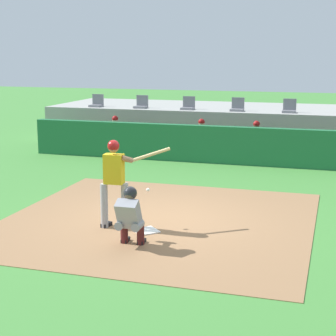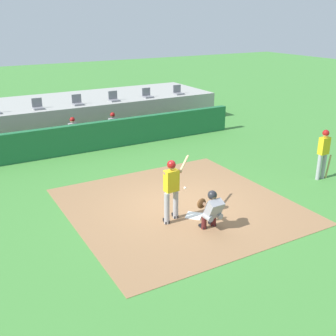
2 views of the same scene
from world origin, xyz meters
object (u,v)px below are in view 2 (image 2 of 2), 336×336
dugout_player_2 (114,126)px  stadium_seat_3 (77,102)px  stadium_seat_4 (114,98)px  on_deck_batter (324,151)px  stadium_seat_2 (38,106)px  batter_at_plate (172,187)px  stadium_seat_6 (178,92)px  stadium_seat_5 (147,95)px  home_plate (194,216)px  dugout_player_1 (74,132)px  catcher_crouched (211,209)px

dugout_player_2 → stadium_seat_3: stadium_seat_3 is taller
stadium_seat_4 → on_deck_batter: bearing=-70.1°
stadium_seat_2 → batter_at_plate: bearing=-83.3°
stadium_seat_2 → stadium_seat_6: size_ratio=1.00×
stadium_seat_4 → stadium_seat_6: size_ratio=1.00×
stadium_seat_5 → stadium_seat_6: bearing=0.0°
stadium_seat_2 → on_deck_batter: bearing=-53.7°
on_deck_batter → stadium_seat_3: bearing=118.7°
dugout_player_2 → stadium_seat_2: stadium_seat_2 is taller
home_plate → stadium_seat_5: size_ratio=0.92×
on_deck_batter → dugout_player_1: on_deck_batter is taller
catcher_crouched → stadium_seat_4: stadium_seat_4 is taller
stadium_seat_2 → dugout_player_2: bearing=-35.6°
dugout_player_2 → stadium_seat_5: 3.52m
catcher_crouched → stadium_seat_5: stadium_seat_5 is taller
stadium_seat_5 → dugout_player_2: bearing=-143.3°
batter_at_plate → dugout_player_1: 8.05m
dugout_player_2 → stadium_seat_2: size_ratio=2.71×
batter_at_plate → stadium_seat_3: stadium_seat_3 is taller
on_deck_batter → stadium_seat_2: size_ratio=3.72×
stadium_seat_5 → home_plate: bearing=-110.0°
catcher_crouched → stadium_seat_4: (1.87, 11.02, 0.93)m
on_deck_batter → catcher_crouched: bearing=-169.0°
home_plate → dugout_player_1: size_ratio=0.34×
dugout_player_2 → stadium_seat_2: (-2.84, 2.03, 0.86)m
on_deck_batter → dugout_player_1: 10.14m
stadium_seat_4 → dugout_player_1: bearing=-143.4°
home_plate → stadium_seat_3: bearing=90.0°
on_deck_batter → stadium_seat_6: (0.12, 9.95, 0.51)m
home_plate → catcher_crouched: bearing=-90.8°
dugout_player_2 → home_plate: bearing=-96.9°
catcher_crouched → dugout_player_2: 9.04m
stadium_seat_5 → stadium_seat_6: (1.86, 0.00, 0.00)m
catcher_crouched → on_deck_batter: 5.58m
stadium_seat_4 → stadium_seat_5: size_ratio=1.00×
batter_at_plate → stadium_seat_6: stadium_seat_6 is taller
dugout_player_2 → stadium_seat_5: (2.73, 2.03, 0.86)m
stadium_seat_4 → stadium_seat_5: same height
stadium_seat_2 → stadium_seat_5: size_ratio=1.00×
stadium_seat_2 → stadium_seat_4: size_ratio=1.00×
home_plate → stadium_seat_3: 10.29m
stadium_seat_6 → home_plate: bearing=-118.7°
home_plate → dugout_player_2: 8.23m
on_deck_batter → dugout_player_2: (-4.47, 7.92, -0.35)m
stadium_seat_5 → catcher_crouched: bearing=-108.7°
on_deck_batter → dugout_player_2: bearing=119.5°
dugout_player_1 → catcher_crouched: bearing=-84.5°
home_plate → stadium_seat_2: 10.46m
on_deck_batter → dugout_player_2: size_ratio=1.37×
dugout_player_2 → stadium_seat_6: 5.10m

